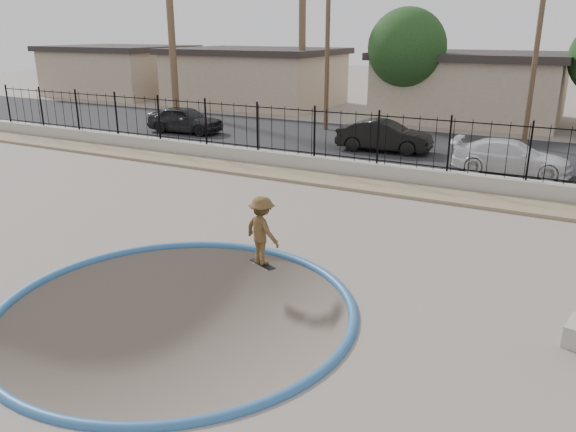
{
  "coord_description": "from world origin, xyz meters",
  "views": [
    {
      "loc": [
        6.52,
        -8.57,
        5.19
      ],
      "look_at": [
        0.84,
        2.0,
        1.18
      ],
      "focal_mm": 35.0,
      "sensor_mm": 36.0,
      "label": 1
    }
  ],
  "objects_px": {
    "skateboard": "(263,264)",
    "car_a": "(185,120)",
    "skater": "(262,234)",
    "car_b": "(384,136)",
    "car_c": "(511,157)"
  },
  "relations": [
    {
      "from": "car_a",
      "to": "car_c",
      "type": "distance_m",
      "value": 16.18
    },
    {
      "from": "skater",
      "to": "car_b",
      "type": "xyz_separation_m",
      "value": [
        -1.73,
        13.4,
        -0.07
      ]
    },
    {
      "from": "car_b",
      "to": "car_c",
      "type": "xyz_separation_m",
      "value": [
        5.48,
        -1.6,
        -0.06
      ]
    },
    {
      "from": "skater",
      "to": "car_b",
      "type": "height_order",
      "value": "skater"
    },
    {
      "from": "car_b",
      "to": "car_a",
      "type": "bearing_deg",
      "value": 87.27
    },
    {
      "from": "skateboard",
      "to": "car_c",
      "type": "height_order",
      "value": "car_c"
    },
    {
      "from": "skateboard",
      "to": "car_b",
      "type": "xyz_separation_m",
      "value": [
        -1.73,
        13.4,
        0.66
      ]
    },
    {
      "from": "skater",
      "to": "car_b",
      "type": "bearing_deg",
      "value": -63.19
    },
    {
      "from": "car_a",
      "to": "car_b",
      "type": "bearing_deg",
      "value": -92.73
    },
    {
      "from": "car_a",
      "to": "car_c",
      "type": "bearing_deg",
      "value": -99.16
    },
    {
      "from": "car_b",
      "to": "car_c",
      "type": "distance_m",
      "value": 5.71
    },
    {
      "from": "car_a",
      "to": "car_c",
      "type": "xyz_separation_m",
      "value": [
        16.14,
        -1.19,
        -0.06
      ]
    },
    {
      "from": "skateboard",
      "to": "car_a",
      "type": "relative_size",
      "value": 0.2
    },
    {
      "from": "skateboard",
      "to": "car_c",
      "type": "relative_size",
      "value": 0.19
    },
    {
      "from": "car_a",
      "to": "skater",
      "type": "bearing_deg",
      "value": -141.32
    }
  ]
}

